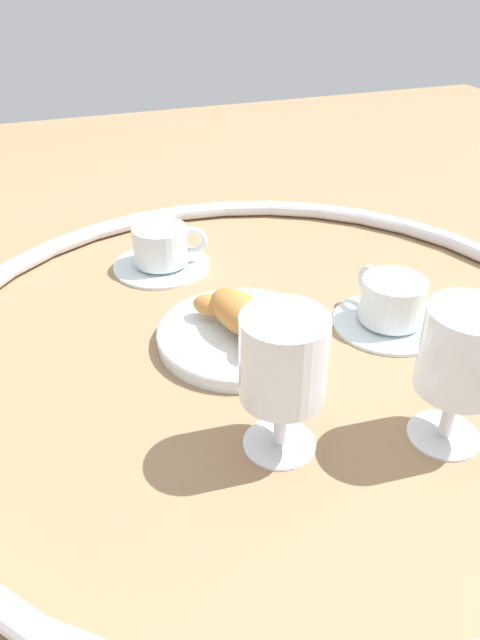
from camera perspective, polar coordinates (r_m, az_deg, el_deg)
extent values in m
plane|color=#997551|center=(0.70, 2.51, -2.50)|extent=(2.20, 2.20, 0.00)
torus|color=silver|center=(0.69, 2.53, -1.68)|extent=(0.79, 0.79, 0.02)
cylinder|color=silver|center=(0.70, 0.00, -1.58)|extent=(0.19, 0.19, 0.01)
torus|color=silver|center=(0.69, 0.00, -1.09)|extent=(0.19, 0.19, 0.01)
ellipsoid|color=#BC7A38|center=(0.68, 0.00, 0.72)|extent=(0.11, 0.07, 0.04)
ellipsoid|color=#BC7A38|center=(0.71, -2.77, 1.39)|extent=(0.05, 0.05, 0.03)
ellipsoid|color=#BC7A38|center=(0.65, 1.08, -1.89)|extent=(0.05, 0.04, 0.03)
cylinder|color=silver|center=(0.87, -7.39, 5.25)|extent=(0.14, 0.14, 0.01)
cylinder|color=silver|center=(0.85, -7.53, 7.06)|extent=(0.08, 0.08, 0.05)
cylinder|color=#937A60|center=(0.84, -7.64, 8.41)|extent=(0.07, 0.07, 0.01)
torus|color=silver|center=(0.85, -4.51, 7.48)|extent=(0.02, 0.04, 0.04)
cylinder|color=silver|center=(0.75, 13.89, -0.12)|extent=(0.14, 0.14, 0.01)
cylinder|color=silver|center=(0.74, 14.20, 1.87)|extent=(0.08, 0.08, 0.05)
cylinder|color=brown|center=(0.73, 14.43, 3.35)|extent=(0.07, 0.07, 0.01)
torus|color=silver|center=(0.76, 12.11, 3.59)|extent=(0.04, 0.01, 0.04)
cylinder|color=white|center=(0.61, 18.65, -10.15)|extent=(0.07, 0.07, 0.01)
cylinder|color=white|center=(0.59, 19.16, -8.01)|extent=(0.01, 0.01, 0.05)
cylinder|color=white|center=(0.55, 20.41, -2.68)|extent=(0.08, 0.08, 0.08)
cylinder|color=#E0CC4C|center=(0.56, 20.28, -3.23)|extent=(0.07, 0.07, 0.06)
cylinder|color=white|center=(0.57, 3.72, -11.44)|extent=(0.07, 0.07, 0.01)
cylinder|color=white|center=(0.55, 3.83, -9.22)|extent=(0.01, 0.01, 0.05)
cylinder|color=white|center=(0.51, 4.11, -3.58)|extent=(0.08, 0.08, 0.08)
cylinder|color=#E0CC4C|center=(0.52, 4.04, -4.94)|extent=(0.07, 0.07, 0.05)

